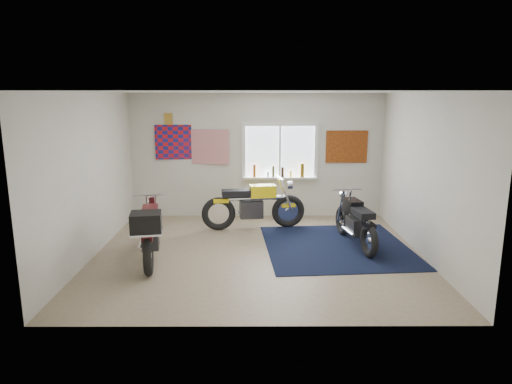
{
  "coord_description": "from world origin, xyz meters",
  "views": [
    {
      "loc": [
        -0.05,
        -7.39,
        2.66
      ],
      "look_at": [
        -0.03,
        0.4,
        0.99
      ],
      "focal_mm": 32.0,
      "sensor_mm": 36.0,
      "label": 1
    }
  ],
  "objects_px": {
    "yellow_triumph": "(253,206)",
    "black_chrome_bike": "(355,223)",
    "navy_rug": "(336,246)",
    "maroon_tourer": "(150,232)"
  },
  "relations": [
    {
      "from": "yellow_triumph",
      "to": "black_chrome_bike",
      "type": "height_order",
      "value": "yellow_triumph"
    },
    {
      "from": "maroon_tourer",
      "to": "yellow_triumph",
      "type": "bearing_deg",
      "value": -49.83
    },
    {
      "from": "navy_rug",
      "to": "maroon_tourer",
      "type": "bearing_deg",
      "value": -165.98
    },
    {
      "from": "navy_rug",
      "to": "black_chrome_bike",
      "type": "xyz_separation_m",
      "value": [
        0.34,
        0.08,
        0.41
      ]
    },
    {
      "from": "yellow_triumph",
      "to": "black_chrome_bike",
      "type": "relative_size",
      "value": 1.13
    },
    {
      "from": "black_chrome_bike",
      "to": "yellow_triumph",
      "type": "bearing_deg",
      "value": 50.79
    },
    {
      "from": "navy_rug",
      "to": "yellow_triumph",
      "type": "bearing_deg",
      "value": 142.54
    },
    {
      "from": "navy_rug",
      "to": "yellow_triumph",
      "type": "height_order",
      "value": "yellow_triumph"
    },
    {
      "from": "black_chrome_bike",
      "to": "maroon_tourer",
      "type": "xyz_separation_m",
      "value": [
        -3.48,
        -0.87,
        0.1
      ]
    },
    {
      "from": "navy_rug",
      "to": "maroon_tourer",
      "type": "xyz_separation_m",
      "value": [
        -3.14,
        -0.78,
        0.52
      ]
    }
  ]
}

